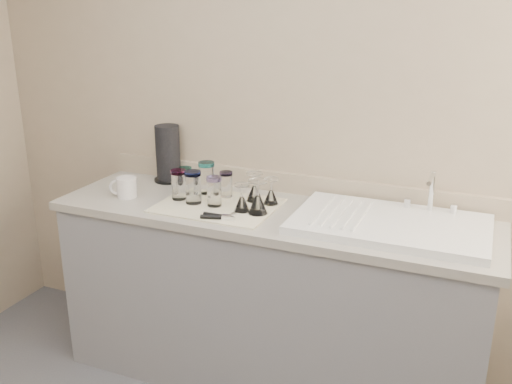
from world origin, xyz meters
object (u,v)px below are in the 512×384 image
at_px(sink_unit, 390,224).
at_px(tumbler_magenta, 179,184).
at_px(can_opener, 219,217).
at_px(tumbler_lavender, 214,191).
at_px(goblet_back_right, 271,195).
at_px(tumbler_teal, 186,180).
at_px(tumbler_cyan, 207,177).
at_px(tumbler_purple, 226,184).
at_px(goblet_back_left, 255,191).
at_px(goblet_front_left, 242,202).
at_px(goblet_front_right, 258,202).
at_px(white_mug, 126,187).
at_px(tumbler_blue, 193,187).
at_px(paper_towel_roll, 168,154).

distance_m(sink_unit, tumbler_magenta, 1.02).
bearing_deg(can_opener, tumbler_lavender, 122.90).
xyz_separation_m(tumbler_magenta, goblet_back_right, (0.44, 0.11, -0.03)).
bearing_deg(tumbler_teal, tumbler_cyan, 18.72).
bearing_deg(tumbler_magenta, tumbler_cyan, 58.76).
relative_size(tumbler_purple, can_opener, 0.82).
height_order(goblet_back_left, goblet_front_left, goblet_back_left).
bearing_deg(tumbler_magenta, goblet_back_left, 18.63).
bearing_deg(can_opener, goblet_front_right, 43.98).
bearing_deg(sink_unit, tumbler_lavender, -175.64).
distance_m(tumbler_magenta, white_mug, 0.28).
height_order(tumbler_cyan, can_opener, tumbler_cyan).
relative_size(sink_unit, goblet_back_left, 5.87).
height_order(goblet_back_right, goblet_front_right, goblet_front_right).
xyz_separation_m(tumbler_teal, white_mug, (-0.25, -0.16, -0.02)).
xyz_separation_m(tumbler_blue, can_opener, (0.20, -0.14, -0.07)).
xyz_separation_m(tumbler_teal, goblet_front_left, (0.37, -0.14, -0.02)).
relative_size(sink_unit, paper_towel_roll, 2.70).
relative_size(sink_unit, tumbler_teal, 6.28).
distance_m(tumbler_cyan, tumbler_blue, 0.16).
bearing_deg(tumbler_magenta, goblet_front_left, -5.79).
relative_size(tumbler_magenta, can_opener, 0.94).
relative_size(goblet_front_right, paper_towel_roll, 0.52).
height_order(tumbler_magenta, goblet_back_right, tumbler_magenta).
bearing_deg(goblet_front_left, tumbler_blue, 177.43).
distance_m(goblet_front_right, white_mug, 0.70).
xyz_separation_m(sink_unit, tumbler_lavender, (-0.81, -0.06, 0.06)).
distance_m(tumbler_purple, goblet_front_left, 0.22).
distance_m(tumbler_magenta, goblet_front_right, 0.43).
xyz_separation_m(tumbler_magenta, paper_towel_roll, (-0.21, 0.26, 0.07)).
distance_m(sink_unit, goblet_front_right, 0.59).
bearing_deg(white_mug, goblet_back_left, 15.89).
relative_size(tumbler_lavender, white_mug, 0.95).
bearing_deg(goblet_back_left, white_mug, -164.11).
distance_m(tumbler_cyan, goblet_front_left, 0.32).
xyz_separation_m(tumbler_magenta, can_opener, (0.30, -0.16, -0.06)).
bearing_deg(tumbler_magenta, can_opener, -29.16).
relative_size(tumbler_teal, goblet_back_right, 1.04).
relative_size(goblet_front_left, paper_towel_roll, 0.42).
relative_size(tumbler_purple, paper_towel_roll, 0.42).
bearing_deg(tumbler_cyan, tumbler_blue, -86.34).
height_order(tumbler_lavender, can_opener, tumbler_lavender).
relative_size(tumbler_magenta, tumbler_lavender, 1.04).
height_order(can_opener, paper_towel_roll, paper_towel_roll).
height_order(sink_unit, paper_towel_roll, paper_towel_roll).
xyz_separation_m(tumbler_cyan, goblet_front_left, (0.27, -0.17, -0.04)).
distance_m(tumbler_cyan, goblet_front_right, 0.39).
bearing_deg(goblet_back_right, tumbler_lavender, -151.60).
relative_size(tumbler_cyan, goblet_back_right, 1.27).
xyz_separation_m(goblet_front_left, goblet_front_right, (0.08, 0.00, 0.01)).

